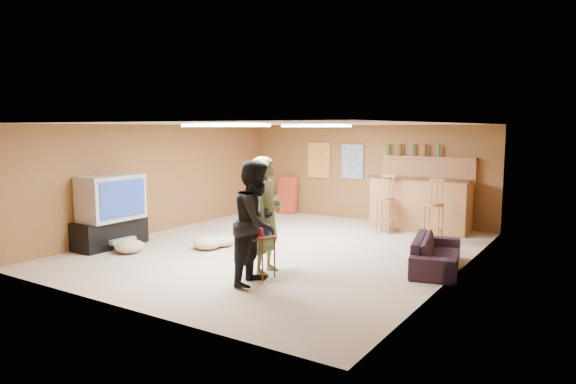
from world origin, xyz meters
The scene contains 32 objects.
ground centered at (0.00, 0.00, 0.00)m, with size 7.00×7.00×0.00m, color tan.
ceiling centered at (0.00, 0.00, 2.20)m, with size 6.00×7.00×0.02m, color silver.
wall_back centered at (0.00, 3.50, 1.10)m, with size 6.00×0.02×2.20m, color brown.
wall_front centered at (0.00, -3.50, 1.10)m, with size 6.00×0.02×2.20m, color brown.
wall_left centered at (-3.00, 0.00, 1.10)m, with size 0.02×7.00×2.20m, color brown.
wall_right centered at (3.00, 0.00, 1.10)m, with size 0.02×7.00×2.20m, color brown.
tv_stand centered at (-2.72, -1.50, 0.25)m, with size 0.55×1.30×0.50m, color black.
dvd_box centered at (-2.50, -1.50, 0.15)m, with size 0.35×0.50×0.08m, color #B2B2B7.
tv_body centered at (-2.65, -1.50, 0.90)m, with size 0.60×1.10×0.80m, color #B2B2B7.
tv_screen centered at (-2.34, -1.50, 0.90)m, with size 0.02×0.95×0.65m, color navy.
bar_counter centered at (1.50, 2.95, 0.55)m, with size 2.00×0.60×1.10m, color #976037.
bar_lip centered at (1.50, 2.70, 1.10)m, with size 2.10×0.12×0.05m, color #3C2013.
bar_shelf centered at (1.50, 3.40, 1.50)m, with size 2.00×0.18×0.05m, color #976037.
bar_backing centered at (1.50, 3.42, 1.20)m, with size 2.00×0.14×0.60m, color #976037.
poster_left centered at (-1.20, 3.46, 1.35)m, with size 0.60×0.03×0.85m, color #BF3F26.
poster_right centered at (-0.30, 3.46, 1.35)m, with size 0.55×0.03×0.80m, color #334C99.
folding_chair_stack centered at (-2.00, 3.30, 0.45)m, with size 0.50×0.14×0.90m, color #B33921.
ceiling_panel_front centered at (0.00, -1.50, 2.17)m, with size 1.20×0.60×0.04m, color white.
ceiling_panel_back centered at (0.00, 1.20, 2.17)m, with size 1.20×0.60×0.04m, color white.
person_olive centered at (0.62, -1.35, 0.86)m, with size 0.63×0.41×1.72m, color #546138.
person_black centered at (0.80, -1.84, 0.85)m, with size 0.83×0.64×1.70m, color black.
sofa centered at (2.67, 0.22, 0.24)m, with size 1.67×0.65×0.49m, color black.
tray_table centered at (0.64, -1.61, 0.31)m, with size 0.47×0.38×0.62m, color #3C2013.
cup_red_near centered at (0.53, -1.57, 0.68)m, with size 0.09×0.09×0.12m, color red.
cup_red_far centered at (0.73, -1.67, 0.68)m, with size 0.09×0.09×0.12m, color red.
cup_blue centered at (0.76, -1.52, 0.67)m, with size 0.08×0.08×0.11m, color navy.
bar_stool_left centered at (0.98, 2.35, 0.67)m, with size 0.42×0.42×1.34m, color #976037, non-canonical shape.
bar_stool_right centered at (2.07, 2.02, 0.54)m, with size 0.34×0.34×1.08m, color #976037, non-canonical shape.
cushion_near_tv centered at (-1.12, -0.70, 0.12)m, with size 0.51×0.51×0.23m, color tan.
cushion_mid centered at (-1.04, -0.38, 0.10)m, with size 0.45×0.45×0.20m, color tan.
cushion_far centered at (-2.07, -1.63, 0.11)m, with size 0.50×0.50×0.23m, color tan.
bottle_row centered at (1.16, 3.38, 1.65)m, with size 1.20×0.08×0.26m, color #3F7233, non-canonical shape.
Camera 1 is at (4.88, -7.41, 2.14)m, focal length 32.00 mm.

